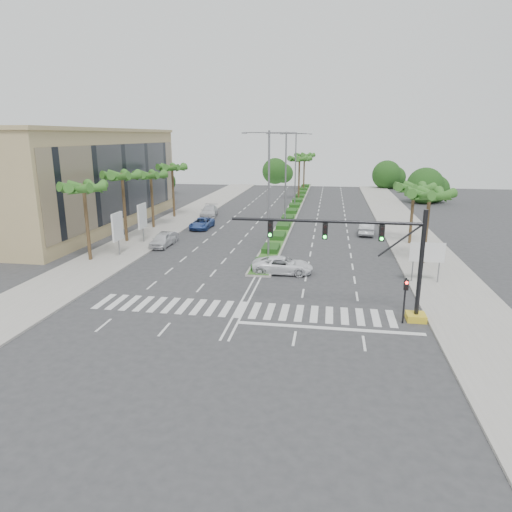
{
  "coord_description": "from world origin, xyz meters",
  "views": [
    {
      "loc": [
        5.74,
        -28.65,
        11.54
      ],
      "look_at": [
        0.55,
        3.16,
        3.0
      ],
      "focal_mm": 32.0,
      "sensor_mm": 36.0,
      "label": 1
    }
  ],
  "objects": [
    {
      "name": "ground",
      "position": [
        0.0,
        0.0,
        0.0
      ],
      "size": [
        160.0,
        160.0,
        0.0
      ],
      "primitive_type": "plane",
      "color": "#333335",
      "rests_on": "ground"
    },
    {
      "name": "footpath_right",
      "position": [
        15.2,
        20.0,
        0.07
      ],
      "size": [
        6.0,
        120.0,
        0.15
      ],
      "primitive_type": "cube",
      "color": "gray",
      "rests_on": "ground"
    },
    {
      "name": "footpath_left",
      "position": [
        -15.2,
        20.0,
        0.07
      ],
      "size": [
        6.0,
        120.0,
        0.15
      ],
      "primitive_type": "cube",
      "color": "gray",
      "rests_on": "ground"
    },
    {
      "name": "median",
      "position": [
        0.0,
        45.0,
        0.1
      ],
      "size": [
        2.2,
        75.0,
        0.2
      ],
      "primitive_type": "cube",
      "color": "gray",
      "rests_on": "ground"
    },
    {
      "name": "median_grass",
      "position": [
        0.0,
        45.0,
        0.22
      ],
      "size": [
        1.8,
        75.0,
        0.04
      ],
      "primitive_type": "cube",
      "color": "#305C1F",
      "rests_on": "median"
    },
    {
      "name": "building",
      "position": [
        -26.0,
        26.0,
        6.0
      ],
      "size": [
        12.0,
        36.0,
        12.0
      ],
      "primitive_type": "cube",
      "color": "tan",
      "rests_on": "ground"
    },
    {
      "name": "signal_gantry",
      "position": [
        9.27,
        -0.0,
        3.46
      ],
      "size": [
        12.6,
        1.2,
        7.2
      ],
      "color": "gold",
      "rests_on": "ground"
    },
    {
      "name": "pedestrian_signal",
      "position": [
        10.6,
        -0.68,
        2.04
      ],
      "size": [
        0.28,
        0.36,
        3.0
      ],
      "color": "black",
      "rests_on": "ground"
    },
    {
      "name": "direction_sign",
      "position": [
        13.5,
        7.99,
        2.45
      ],
      "size": [
        2.7,
        0.11,
        3.4
      ],
      "color": "slate",
      "rests_on": "ground"
    },
    {
      "name": "billboard_near",
      "position": [
        -14.5,
        12.0,
        2.96
      ],
      "size": [
        0.18,
        2.1,
        4.35
      ],
      "color": "slate",
      "rests_on": "ground"
    },
    {
      "name": "billboard_far",
      "position": [
        -14.5,
        18.0,
        2.96
      ],
      "size": [
        0.18,
        2.1,
        4.35
      ],
      "color": "slate",
      "rests_on": "ground"
    },
    {
      "name": "palm_left_near",
      "position": [
        -16.5,
        10.0,
        6.69
      ],
      "size": [
        4.57,
        4.68,
        7.55
      ],
      "color": "brown",
      "rests_on": "ground"
    },
    {
      "name": "palm_left_mid",
      "position": [
        -16.5,
        18.0,
        7.08
      ],
      "size": [
        4.57,
        4.68,
        7.95
      ],
      "color": "brown",
      "rests_on": "ground"
    },
    {
      "name": "palm_left_far",
      "position": [
        -16.5,
        26.0,
        6.5
      ],
      "size": [
        4.57,
        4.68,
        7.35
      ],
      "color": "brown",
      "rests_on": "ground"
    },
    {
      "name": "palm_left_end",
      "position": [
        -16.5,
        34.0,
        6.88
      ],
      "size": [
        4.57,
        4.68,
        7.75
      ],
      "color": "brown",
      "rests_on": "ground"
    },
    {
      "name": "palm_right_near",
      "position": [
        14.5,
        14.0,
        6.2
      ],
      "size": [
        4.57,
        4.68,
        7.05
      ],
      "color": "brown",
      "rests_on": "ground"
    },
    {
      "name": "palm_right_far",
      "position": [
        14.5,
        22.0,
        5.91
      ],
      "size": [
        4.57,
        4.68,
        6.75
      ],
      "color": "brown",
      "rests_on": "ground"
    },
    {
      "name": "palm_median_a",
      "position": [
        0.0,
        55.0,
        7.17
      ],
      "size": [
        4.57,
        4.68,
        8.05
      ],
      "color": "brown",
      "rests_on": "ground"
    },
    {
      "name": "palm_median_b",
      "position": [
        0.0,
        70.0,
        7.17
      ],
      "size": [
        4.57,
        4.68,
        8.05
      ],
      "color": "brown",
      "rests_on": "ground"
    },
    {
      "name": "streetlight_near",
      "position": [
        0.0,
        14.0,
        6.81
      ],
      "size": [
        5.1,
        0.25,
        12.0
      ],
      "color": "slate",
      "rests_on": "ground"
    },
    {
      "name": "streetlight_mid",
      "position": [
        0.0,
        30.0,
        6.81
      ],
      "size": [
        5.1,
        0.25,
        12.0
      ],
      "color": "slate",
      "rests_on": "ground"
    },
    {
      "name": "streetlight_far",
      "position": [
        0.0,
        46.0,
        6.81
      ],
      "size": [
        5.1,
        0.25,
        12.0
      ],
      "color": "slate",
      "rests_on": "ground"
    },
    {
      "name": "car_parked_a",
      "position": [
        -11.8,
        16.63,
        0.75
      ],
      "size": [
        1.82,
        4.42,
        1.5
      ],
      "primitive_type": "imported",
      "rotation": [
        0.0,
        0.0,
        -0.01
      ],
      "color": "silver",
      "rests_on": "ground"
    },
    {
      "name": "car_parked_b",
      "position": [
        -11.8,
        17.6,
        0.66
      ],
      "size": [
        1.71,
        4.11,
        1.32
      ],
      "primitive_type": "imported",
      "rotation": [
        0.0,
        0.0,
        -0.08
      ],
      "color": "#A9A9AE",
      "rests_on": "ground"
    },
    {
      "name": "car_parked_c",
      "position": [
        -10.31,
        26.73,
        0.69
      ],
      "size": [
        2.4,
        5.0,
        1.38
      ],
      "primitive_type": "imported",
      "rotation": [
        0.0,
        0.0,
        -0.02
      ],
      "color": "#314F96",
      "rests_on": "ground"
    },
    {
      "name": "car_parked_d",
      "position": [
        -11.71,
        35.6,
        0.79
      ],
      "size": [
        2.88,
        5.7,
        1.59
      ],
      "primitive_type": "imported",
      "rotation": [
        0.0,
        0.0,
        0.12
      ],
      "color": "silver",
      "rests_on": "ground"
    },
    {
      "name": "car_crossing",
      "position": [
        1.92,
        8.96,
        0.72
      ],
      "size": [
        5.29,
        2.58,
        1.45
      ],
      "primitive_type": "imported",
      "rotation": [
        0.0,
        0.0,
        1.6
      ],
      "color": "white",
      "rests_on": "ground"
    },
    {
      "name": "car_right",
      "position": [
        10.24,
        26.64,
        0.82
      ],
      "size": [
        2.2,
        5.14,
        1.65
      ],
      "primitive_type": "imported",
      "rotation": [
        0.0,
        0.0,
        3.05
      ],
      "color": "silver",
      "rests_on": "ground"
    }
  ]
}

